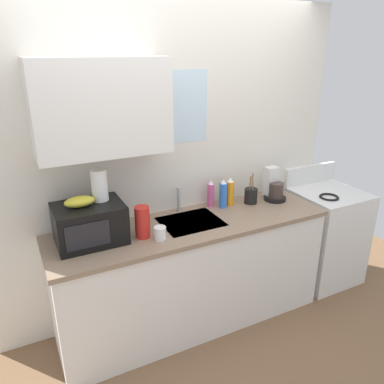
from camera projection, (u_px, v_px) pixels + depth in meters
name	position (u px, v px, depth m)	size (l,w,h in m)	color
kitchen_wall_assembly	(161.00, 157.00, 2.95)	(2.95, 0.42, 2.50)	silver
counter_unit	(192.00, 272.00, 3.06)	(2.18, 0.63, 0.90)	white
sink_faucet	(179.00, 199.00, 3.06)	(0.03, 0.03, 0.21)	#B2B5BA
stove_range	(324.00, 235.00, 3.66)	(0.60, 0.60, 1.08)	white
microwave	(90.00, 224.00, 2.57)	(0.46, 0.35, 0.27)	black
banana_bunch	(80.00, 202.00, 2.49)	(0.20, 0.11, 0.07)	gold
paper_towel_roll	(99.00, 185.00, 2.57)	(0.11, 0.11, 0.22)	white
coffee_maker	(274.00, 188.00, 3.31)	(0.19, 0.21, 0.28)	black
dish_soap_bottle_pink	(211.00, 194.00, 3.15)	(0.06, 0.06, 0.23)	#E55999
dish_soap_bottle_blue	(223.00, 194.00, 3.14)	(0.07, 0.07, 0.25)	blue
dish_soap_bottle_orange	(230.00, 192.00, 3.18)	(0.07, 0.07, 0.24)	orange
cereal_canister	(142.00, 222.00, 2.64)	(0.10, 0.10, 0.23)	red
mug_white	(160.00, 233.00, 2.63)	(0.08, 0.08, 0.10)	white
utensil_crock	(251.00, 195.00, 3.24)	(0.11, 0.11, 0.26)	black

